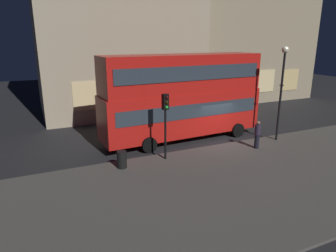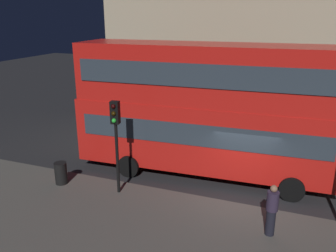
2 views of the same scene
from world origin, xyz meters
TOP-DOWN VIEW (x-y plane):
  - ground_plane at (0.00, 0.00)m, footprint 80.00×80.00m
  - sidewalk_slab at (0.00, -5.34)m, footprint 44.00×9.68m
  - building_with_clock at (-3.25, 12.29)m, footprint 14.15×8.85m
  - building_plain_facade at (9.98, 13.51)m, footprint 17.38×8.99m
  - double_decker_bus at (-1.99, 1.71)m, footprint 11.22×3.24m
  - traffic_light_near_kerb at (-4.59, -1.34)m, footprint 0.35×0.38m
  - traffic_light_far_side at (6.60, 5.02)m, footprint 0.35×0.38m
  - street_lamp at (3.57, -1.31)m, footprint 0.45×0.45m
  - pedestrian at (1.24, -2.07)m, footprint 0.37×0.37m
  - litter_bin at (-7.16, -1.51)m, footprint 0.51×0.51m

SIDE VIEW (x-z plane):
  - ground_plane at x=0.00m, z-range 0.00..0.00m
  - sidewalk_slab at x=0.00m, z-range 0.00..0.12m
  - litter_bin at x=-7.16m, z-range 0.12..1.04m
  - pedestrian at x=1.24m, z-range 0.14..1.88m
  - traffic_light_near_kerb at x=-4.59m, z-range 0.94..4.63m
  - traffic_light_far_side at x=6.60m, z-range 0.88..4.92m
  - double_decker_bus at x=-1.99m, z-range 0.29..5.99m
  - street_lamp at x=3.57m, z-range 1.25..7.35m
  - building_plain_facade at x=9.98m, z-range 0.00..14.20m
  - building_with_clock at x=-3.25m, z-range 0.00..19.39m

